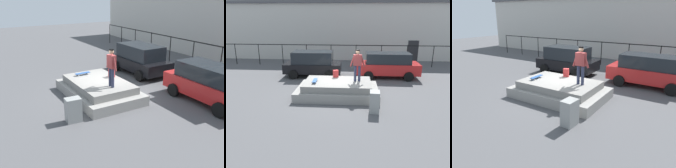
# 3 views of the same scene
# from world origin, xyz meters

# --- Properties ---
(ground_plane) EXTENTS (60.00, 60.00, 0.00)m
(ground_plane) POSITION_xyz_m (0.00, 0.00, 0.00)
(ground_plane) COLOR #4C4C4F
(concrete_ledge) EXTENTS (4.40, 2.83, 0.81)m
(concrete_ledge) POSITION_xyz_m (0.10, -0.36, 0.37)
(concrete_ledge) COLOR gray
(concrete_ledge) RESTS_ON ground_plane
(skateboarder) EXTENTS (0.82, 0.24, 1.72)m
(skateboarder) POSITION_xyz_m (1.17, -0.26, 1.81)
(skateboarder) COLOR #2D334C
(skateboarder) RESTS_ON concrete_ledge
(skateboard) EXTENTS (0.25, 0.81, 0.12)m
(skateboard) POSITION_xyz_m (-1.10, -0.65, 0.91)
(skateboard) COLOR #264C8C
(skateboard) RESTS_ON concrete_ledge
(backpack) EXTENTS (0.34, 0.29, 0.42)m
(backpack) POSITION_xyz_m (-0.07, 0.48, 1.02)
(backpack) COLOR red
(backpack) RESTS_ON concrete_ledge
(car_black_hatchback_near) EXTENTS (4.07, 2.24, 1.81)m
(car_black_hatchback_near) POSITION_xyz_m (-2.01, 3.70, 0.95)
(car_black_hatchback_near) COLOR black
(car_black_hatchback_near) RESTS_ON ground_plane
(car_red_hatchback_mid) EXTENTS (4.35, 2.05, 1.77)m
(car_red_hatchback_mid) POSITION_xyz_m (3.32, 3.69, 0.94)
(car_red_hatchback_mid) COLOR #B21E1E
(car_red_hatchback_mid) RESTS_ON ground_plane
(utility_box) EXTENTS (0.48, 0.63, 0.98)m
(utility_box) POSITION_xyz_m (1.96, -2.47, 0.49)
(utility_box) COLOR gray
(utility_box) RESTS_ON ground_plane
(fence_row) EXTENTS (24.06, 0.06, 1.86)m
(fence_row) POSITION_xyz_m (-0.00, 7.35, 1.30)
(fence_row) COLOR black
(fence_row) RESTS_ON ground_plane
(warehouse_building) EXTENTS (33.66, 7.68, 5.71)m
(warehouse_building) POSITION_xyz_m (0.00, 13.71, 2.87)
(warehouse_building) COLOR beige
(warehouse_building) RESTS_ON ground_plane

